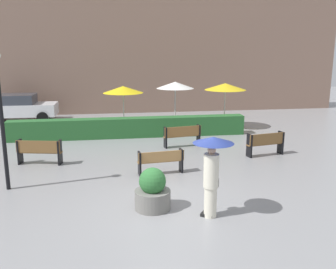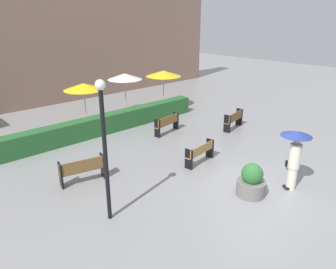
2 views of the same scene
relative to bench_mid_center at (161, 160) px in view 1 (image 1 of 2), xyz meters
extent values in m
plane|color=gray|center=(-0.01, -2.73, -0.49)|extent=(60.00, 60.00, 0.00)
cube|color=#9E7242|center=(-0.01, 0.05, -0.05)|extent=(1.59, 0.41, 0.04)
cube|color=#9E7242|center=(0.01, -0.09, 0.15)|extent=(1.56, 0.21, 0.35)
cube|color=black|center=(-0.72, -0.05, -0.08)|extent=(0.10, 0.35, 0.81)
cube|color=black|center=(0.72, 0.11, -0.08)|extent=(0.10, 0.35, 0.81)
cube|color=brown|center=(-4.24, 1.82, -0.04)|extent=(1.65, 0.61, 0.04)
cube|color=brown|center=(-4.27, 1.67, 0.20)|extent=(1.60, 0.39, 0.44)
cube|color=black|center=(-4.98, 1.97, -0.03)|extent=(0.14, 0.37, 0.91)
cube|color=black|center=(-3.51, 1.64, -0.03)|extent=(0.14, 0.37, 0.91)
cube|color=olive|center=(1.41, 3.53, -0.02)|extent=(1.67, 0.50, 0.04)
cube|color=olive|center=(1.43, 3.40, 0.21)|extent=(1.64, 0.32, 0.43)
cube|color=black|center=(0.65, 3.38, -0.03)|extent=(0.11, 0.33, 0.91)
cube|color=black|center=(2.17, 3.64, -0.03)|extent=(0.11, 0.33, 0.91)
cube|color=brown|center=(4.41, 1.65, -0.02)|extent=(1.60, 0.55, 0.04)
cube|color=brown|center=(4.44, 1.51, 0.21)|extent=(1.56, 0.34, 0.44)
cube|color=black|center=(3.70, 1.49, -0.03)|extent=(0.13, 0.36, 0.92)
cube|color=black|center=(5.13, 1.77, -0.03)|extent=(0.13, 0.36, 0.92)
cylinder|color=silver|center=(0.78, -3.47, -0.09)|extent=(0.32, 0.32, 0.79)
cube|color=black|center=(0.74, -3.44, -0.45)|extent=(0.41, 0.40, 0.08)
cylinder|color=silver|center=(0.78, -3.47, 0.73)|extent=(0.38, 0.38, 0.85)
sphere|color=tan|center=(0.78, -3.47, 1.26)|extent=(0.21, 0.21, 0.21)
cube|color=black|center=(0.90, -3.28, 0.35)|extent=(0.29, 0.24, 0.22)
cylinder|color=black|center=(0.84, -3.39, 1.04)|extent=(0.02, 0.02, 0.90)
cone|color=navy|center=(0.84, -3.39, 1.49)|extent=(1.02, 1.02, 0.16)
cylinder|color=slate|center=(-0.60, -2.77, -0.23)|extent=(0.95, 0.95, 0.51)
sphere|color=#2D6B33|center=(-0.60, -2.77, 0.28)|extent=(0.71, 0.71, 0.71)
cylinder|color=black|center=(-4.76, -0.69, 1.44)|extent=(0.12, 0.12, 3.86)
cylinder|color=silver|center=(-0.95, 7.36, 0.58)|extent=(0.06, 0.06, 2.12)
cone|color=yellow|center=(-0.95, 7.36, 1.64)|extent=(2.07, 2.07, 0.35)
cylinder|color=silver|center=(1.79, 7.51, 0.66)|extent=(0.06, 0.06, 2.30)
cone|color=white|center=(1.79, 7.51, 1.81)|extent=(1.98, 1.98, 0.35)
cylinder|color=silver|center=(4.40, 7.06, 0.63)|extent=(0.06, 0.06, 2.22)
cone|color=yellow|center=(4.40, 7.06, 1.74)|extent=(2.19, 2.19, 0.35)
cube|color=#28602D|center=(-0.75, 5.67, -0.02)|extent=(11.26, 0.70, 0.94)
cube|color=#846656|center=(-0.01, 13.27, 3.80)|extent=(28.00, 1.20, 8.56)
cube|color=silver|center=(-6.91, 10.88, 0.18)|extent=(4.23, 1.83, 0.70)
cube|color=#333842|center=(-7.11, 10.88, 0.81)|extent=(2.23, 1.65, 0.55)
cylinder|color=black|center=(-5.47, 11.73, -0.17)|extent=(0.64, 0.23, 0.64)
cylinder|color=black|center=(-5.50, 9.98, -0.17)|extent=(0.64, 0.23, 0.64)
cylinder|color=black|center=(-8.33, 11.78, -0.17)|extent=(0.64, 0.23, 0.64)
camera|label=1|loc=(-1.61, -11.96, 3.64)|focal=39.91mm
camera|label=2|loc=(-8.96, -7.74, 5.15)|focal=34.32mm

